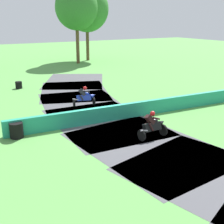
{
  "coord_description": "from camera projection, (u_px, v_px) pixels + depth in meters",
  "views": [
    {
      "loc": [
        -8.11,
        -14.91,
        5.87
      ],
      "look_at": [
        0.01,
        -1.12,
        0.9
      ],
      "focal_mm": 48.57,
      "sensor_mm": 36.0,
      "label": 1
    }
  ],
  "objects": [
    {
      "name": "ground_plane",
      "position": [
        102.0,
        122.0,
        17.94
      ],
      "size": [
        120.0,
        120.0,
        0.0
      ],
      "primitive_type": "plane",
      "color": "#569947"
    },
    {
      "name": "track_asphalt",
      "position": [
        121.0,
        118.0,
        18.5
      ],
      "size": [
        10.68,
        33.8,
        0.01
      ],
      "color": "#47474C",
      "rests_on": "ground"
    },
    {
      "name": "safety_barrier",
      "position": [
        172.0,
        104.0,
        20.03
      ],
      "size": [
        21.46,
        1.58,
        0.9
      ],
      "primitive_type": "cube",
      "rotation": [
        0.0,
        0.0,
        4.65
      ],
      "color": "#239375",
      "rests_on": "ground"
    },
    {
      "name": "motorcycle_lead_blue",
      "position": [
        85.0,
        97.0,
        21.02
      ],
      "size": [
        1.72,
        1.09,
        1.43
      ],
      "color": "black",
      "rests_on": "ground"
    },
    {
      "name": "motorcycle_chase_black",
      "position": [
        153.0,
        125.0,
        15.43
      ],
      "size": [
        1.68,
        0.81,
        1.43
      ],
      "color": "black",
      "rests_on": "ground"
    },
    {
      "name": "tire_stack_near",
      "position": [
        19.0,
        85.0,
        26.33
      ],
      "size": [
        0.57,
        0.57,
        0.6
      ],
      "color": "black",
      "rests_on": "ground"
    },
    {
      "name": "tire_stack_mid_a",
      "position": [
        16.0,
        130.0,
        15.43
      ],
      "size": [
        0.68,
        0.68,
        0.8
      ],
      "color": "black",
      "rests_on": "ground"
    },
    {
      "name": "tree_far_right",
      "position": [
        87.0,
        9.0,
        41.97
      ],
      "size": [
        6.07,
        6.07,
        10.31
      ],
      "color": "brown",
      "rests_on": "ground"
    },
    {
      "name": "tree_mid_rise",
      "position": [
        76.0,
        8.0,
        39.02
      ],
      "size": [
        5.49,
        5.49,
        10.07
      ],
      "color": "brown",
      "rests_on": "ground"
    }
  ]
}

